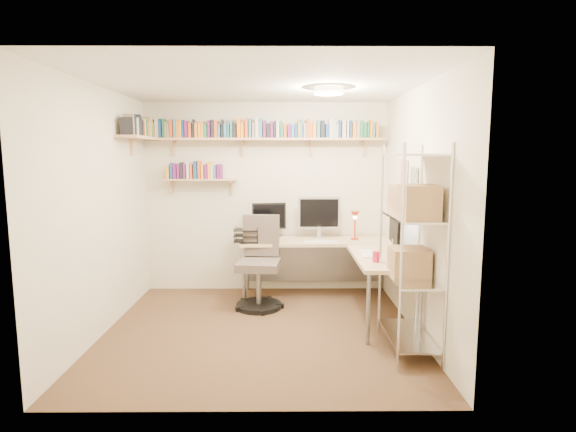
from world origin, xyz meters
name	(u,v)px	position (x,y,z in m)	size (l,w,h in m)	color
ground	(261,330)	(0.00, 0.00, 0.00)	(3.20, 3.20, 0.00)	#42291C
room_shell	(260,182)	(0.00, 0.00, 1.55)	(3.24, 3.04, 2.52)	beige
wall_shelves	(232,138)	(-0.42, 1.30, 2.03)	(3.12, 1.09, 0.80)	tan
corner_desk	(321,244)	(0.70, 0.94, 0.73)	(1.97, 1.88, 1.28)	#D4B28A
office_chair	(260,269)	(-0.05, 0.77, 0.46)	(0.58, 0.58, 1.10)	black
wire_rack	(411,228)	(1.40, -0.49, 1.16)	(0.41, 0.83, 1.91)	silver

